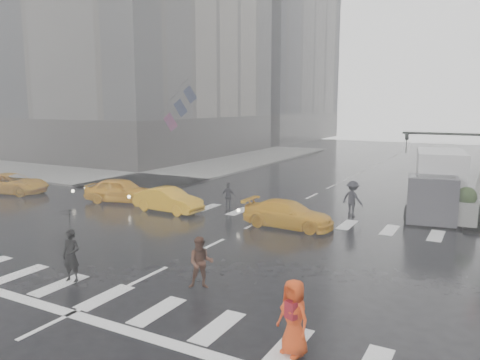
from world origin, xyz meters
The scene contains 19 objects.
ground centered at (0.00, 0.00, 0.00)m, with size 120.00×120.00×0.00m, color black.
sidewalk_nw centered at (-19.50, 17.50, 0.07)m, with size 35.00×35.00×0.15m, color slate.
building_nw centered at (-29.00, 27.00, 17.25)m, with size 26.05×26.05×38.00m.
building_nw_far centered at (-29.00, 56.00, 20.19)m, with size 26.05×26.05×44.00m.
road_markings centered at (0.00, 0.00, 0.01)m, with size 18.00×48.00×0.01m, color silver, non-canonical shape.
traffic_signal_pole centered at (9.01, 8.01, 3.22)m, with size 4.45×0.42×4.50m.
planter_west centered at (7.00, 8.20, 0.98)m, with size 1.10×1.10×1.80m.
planter_mid centered at (9.00, 8.20, 0.98)m, with size 1.10×1.10×1.80m.
flag_cluster centered at (-15.08, 18.50, 5.64)m, with size 2.87×3.06×4.69m.
pedestrian_black centered at (-1.90, -5.55, 1.59)m, with size 1.13×1.15×2.43m.
pedestrian_brown centered at (2.15, -4.00, 0.84)m, with size 0.81×0.63×1.67m, color #442418.
pedestrian_orange centered at (6.22, -6.29, 0.91)m, with size 1.04×0.87×1.81m.
pedestrian_far_a centered at (-2.65, 6.03, 0.76)m, with size 0.89×0.54×1.52m, color black.
pedestrian_far_b centered at (3.71, 7.88, 0.93)m, with size 1.20×0.66×1.86m, color black.
taxi_front centered at (-9.27, 4.73, 0.73)m, with size 1.71×4.26×1.45m, color orange.
taxi_mid centered at (-5.29, 4.09, 0.65)m, with size 1.38×3.96×1.30m, color orange.
taxi_rear centered at (1.66, 4.20, 0.63)m, with size 1.77×3.85×1.26m, color orange.
taxi_far centered at (-17.47, 3.37, 0.66)m, with size 2.21×4.24×1.33m, color orange.
box_truck centered at (7.50, 10.34, 1.77)m, with size 2.34×6.23×3.31m.
Camera 1 is at (10.00, -15.77, 5.75)m, focal length 35.00 mm.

